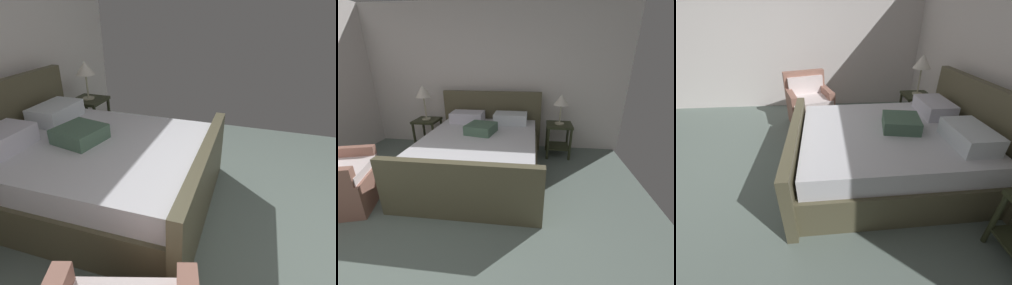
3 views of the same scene
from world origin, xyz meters
The scene contains 4 objects.
ground_plane centered at (0.00, 0.00, -0.01)m, with size 4.84×6.43×0.02m, color slate.
bed centered at (0.07, 2.02, 0.34)m, with size 1.84×2.20×1.12m.
nightstand_right centered at (1.30, 2.82, 0.40)m, with size 0.44×0.44×0.60m.
table_lamp_right centered at (1.30, 2.82, 1.01)m, with size 0.26×0.26×0.52m.
Camera 1 is at (-1.97, 0.59, 1.78)m, focal length 30.01 mm.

